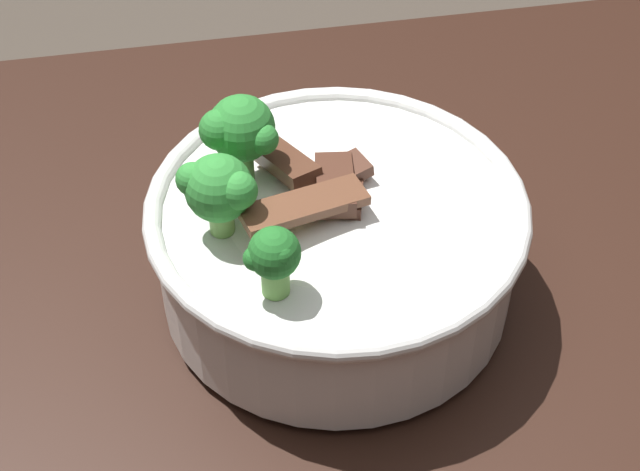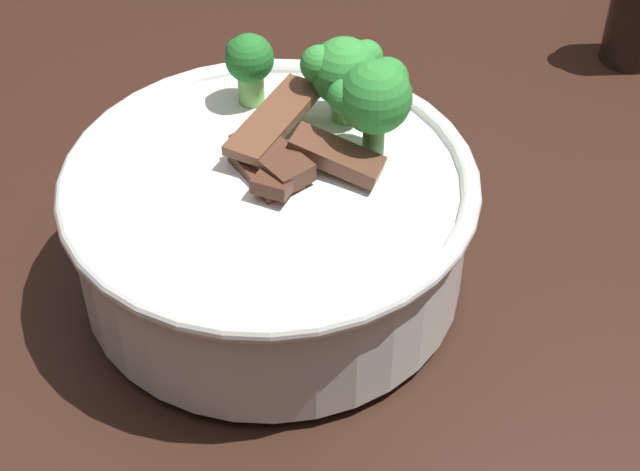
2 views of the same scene
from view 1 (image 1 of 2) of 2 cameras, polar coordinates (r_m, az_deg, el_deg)
rice_bowl at (r=0.65m, az=0.77°, el=-0.09°), size 0.24×0.24×0.15m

